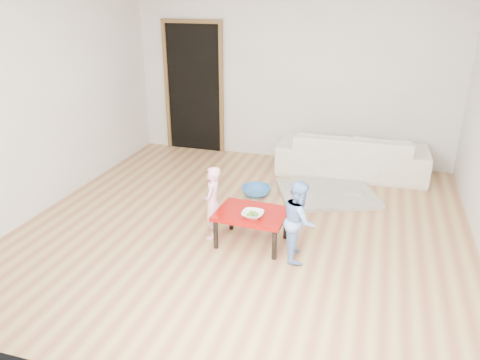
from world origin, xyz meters
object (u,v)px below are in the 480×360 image
at_px(bowl, 253,214).
at_px(child_blue, 299,220).
at_px(red_table, 251,228).
at_px(sofa, 352,153).
at_px(basin, 256,191).
at_px(child_pink, 212,203).

height_order(bowl, child_blue, child_blue).
bearing_deg(red_table, sofa, 70.60).
distance_m(sofa, bowl, 2.64).
distance_m(red_table, basin, 1.27).
xyz_separation_m(child_blue, basin, (-0.80, 1.36, -0.36)).
relative_size(bowl, child_pink, 0.27).
distance_m(child_pink, basin, 1.27).
distance_m(bowl, child_pink, 0.50).
bearing_deg(sofa, bowl, 70.54).
xyz_separation_m(red_table, bowl, (0.04, -0.10, 0.21)).
relative_size(bowl, basin, 0.58).
height_order(bowl, child_pink, child_pink).
relative_size(red_table, basin, 1.92).
xyz_separation_m(bowl, basin, (-0.32, 1.33, -0.34)).
xyz_separation_m(child_pink, basin, (0.17, 1.21, -0.35)).
height_order(child_blue, basin, child_blue).
bearing_deg(child_pink, basin, 167.03).
xyz_separation_m(sofa, child_pink, (-1.30, -2.40, 0.10)).
xyz_separation_m(bowl, child_pink, (-0.49, 0.12, 0.01)).
distance_m(sofa, child_blue, 2.57).
height_order(sofa, red_table, sofa).
bearing_deg(child_pink, bowl, 71.23).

